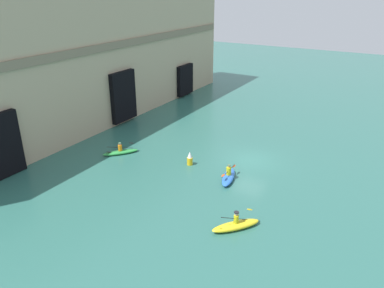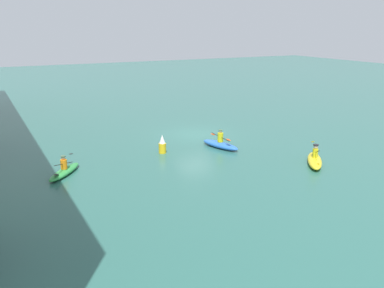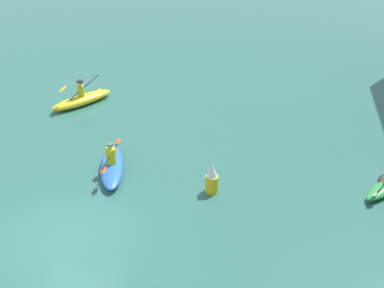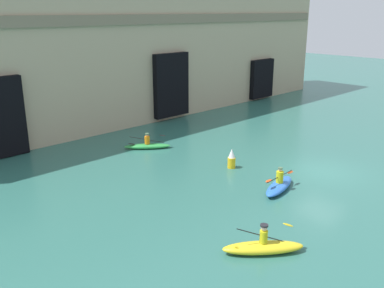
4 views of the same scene
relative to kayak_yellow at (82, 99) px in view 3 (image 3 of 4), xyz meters
The scene contains 4 objects.
ground_plane 9.54m from the kayak_yellow, 16.88° to the left, with size 120.00×120.00×0.00m, color #2D665B.
kayak_yellow is the anchor object (origin of this frame).
kayak_blue 6.06m from the kayak_yellow, 29.48° to the left, with size 3.02×1.54×1.18m.
marker_buoy 8.94m from the kayak_yellow, 48.46° to the left, with size 0.45×0.45×1.14m.
Camera 3 is at (11.78, 5.65, 10.48)m, focal length 50.00 mm.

